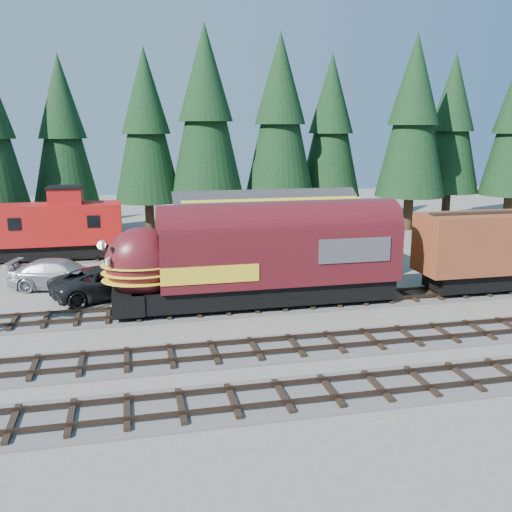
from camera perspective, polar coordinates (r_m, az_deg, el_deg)
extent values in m
plane|color=#6B665B|center=(27.77, 7.56, -7.21)|extent=(120.00, 120.00, 0.00)
cube|color=#4C4947|center=(35.58, 20.62, -3.40)|extent=(68.00, 3.20, 0.08)
cube|color=#38281E|center=(34.95, 21.28, -3.38)|extent=(68.00, 0.08, 0.16)
cube|color=#38281E|center=(36.10, 20.02, -2.78)|extent=(68.00, 0.08, 0.16)
cube|color=#4C4947|center=(43.48, -13.40, -0.09)|extent=(32.00, 3.20, 0.08)
cube|color=#38281E|center=(42.73, -13.42, -0.03)|extent=(32.00, 0.08, 0.16)
cube|color=#38281E|center=(44.14, -13.40, 0.38)|extent=(32.00, 0.08, 0.16)
cube|color=gold|center=(36.95, 2.05, 0.66)|extent=(12.00, 6.00, 3.40)
cube|color=yellow|center=(36.53, 2.08, 4.37)|extent=(11.88, 3.30, 1.44)
cube|color=white|center=(34.85, -7.17, 0.67)|extent=(0.06, 2.40, 0.60)
cone|color=black|center=(52.78, -18.80, 11.84)|extent=(5.62, 5.62, 12.81)
cone|color=black|center=(52.07, -10.94, 12.72)|extent=(5.88, 5.88, 13.38)
cone|color=black|center=(51.38, -5.05, 14.18)|extent=(6.58, 6.58, 14.98)
cone|color=black|center=(53.23, 2.43, 13.89)|extent=(6.42, 6.42, 14.63)
cone|color=black|center=(56.15, 7.50, 12.81)|extent=(5.87, 5.87, 13.37)
cone|color=black|center=(55.09, 15.48, 13.34)|extent=(6.38, 6.38, 14.53)
cone|color=black|center=(61.48, 19.00, 12.42)|extent=(6.00, 6.00, 13.66)
cube|color=black|center=(30.49, 0.93, -3.56)|extent=(13.97, 2.50, 1.08)
cube|color=#501218|center=(30.18, 2.39, 0.20)|extent=(12.74, 2.94, 2.94)
ellipsoid|color=#501218|center=(29.22, -11.30, -0.65)|extent=(3.73, 2.88, 3.63)
cube|color=#38383A|center=(31.23, 8.84, 1.13)|extent=(3.92, 3.00, 1.27)
sphere|color=white|center=(29.04, -15.21, 1.04)|extent=(0.43, 0.43, 0.43)
cube|color=black|center=(43.64, -19.40, 0.60)|extent=(8.53, 2.20, 0.95)
cube|color=#AB1412|center=(43.31, -19.59, 3.05)|extent=(9.48, 2.75, 2.84)
cube|color=#AB1412|center=(42.94, -18.52, 5.74)|extent=(2.28, 2.09, 1.14)
imported|color=black|center=(33.40, -14.54, -2.49)|extent=(7.02, 5.08, 1.78)
imported|color=#9B9EA2|center=(35.87, -18.87, -1.74)|extent=(6.49, 3.84, 1.77)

